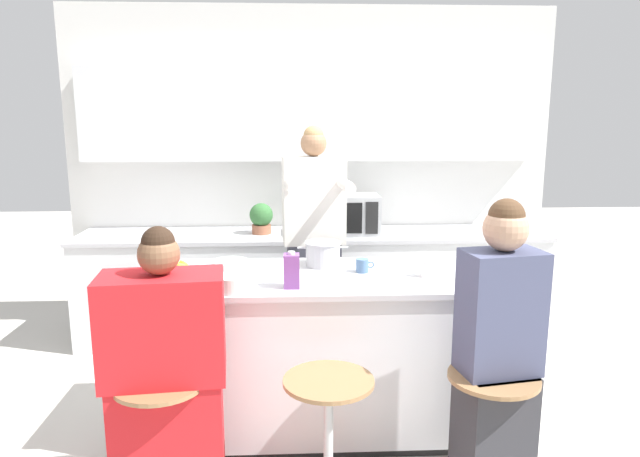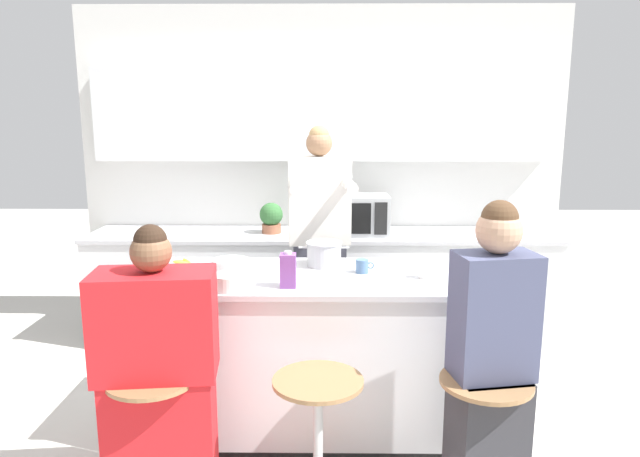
{
  "view_description": "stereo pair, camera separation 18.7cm",
  "coord_description": "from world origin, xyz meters",
  "px_view_note": "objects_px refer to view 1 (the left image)",
  "views": [
    {
      "loc": [
        -0.15,
        -3.1,
        1.81
      ],
      "look_at": [
        0.0,
        0.08,
        1.18
      ],
      "focal_mm": 32.0,
      "sensor_mm": 36.0,
      "label": 1
    },
    {
      "loc": [
        0.04,
        -3.1,
        1.81
      ],
      "look_at": [
        0.0,
        0.08,
        1.18
      ],
      "focal_mm": 32.0,
      "sensor_mm": 36.0,
      "label": 2
    }
  ],
  "objects_px": {
    "person_cooking": "(314,256)",
    "potted_plant": "(261,218)",
    "bar_stool_center": "(328,434)",
    "coffee_cup_near": "(362,265)",
    "bar_stool_rightmost": "(490,430)",
    "fruit_bowl": "(233,284)",
    "kitchen_island": "(321,351)",
    "microwave": "(345,215)",
    "person_seated_near": "(497,365)",
    "juice_carton": "(292,271)",
    "bar_stool_leftmost": "(163,436)",
    "banana_bunch": "(180,264)",
    "cooking_pot": "(323,254)",
    "coffee_cup_far": "(426,268)",
    "person_wrapped_blanket": "(166,384)"
  },
  "relations": [
    {
      "from": "bar_stool_leftmost",
      "to": "juice_carton",
      "type": "height_order",
      "value": "juice_carton"
    },
    {
      "from": "kitchen_island",
      "to": "banana_bunch",
      "type": "xyz_separation_m",
      "value": [
        -0.83,
        0.2,
        0.48
      ]
    },
    {
      "from": "cooking_pot",
      "to": "coffee_cup_near",
      "type": "distance_m",
      "value": 0.27
    },
    {
      "from": "bar_stool_center",
      "to": "juice_carton",
      "type": "bearing_deg",
      "value": 108.15
    },
    {
      "from": "bar_stool_center",
      "to": "person_cooking",
      "type": "relative_size",
      "value": 0.37
    },
    {
      "from": "banana_bunch",
      "to": "potted_plant",
      "type": "xyz_separation_m",
      "value": [
        0.42,
        1.21,
        0.06
      ]
    },
    {
      "from": "coffee_cup_far",
      "to": "banana_bunch",
      "type": "height_order",
      "value": "coffee_cup_far"
    },
    {
      "from": "kitchen_island",
      "to": "bar_stool_rightmost",
      "type": "xyz_separation_m",
      "value": [
        0.75,
        -0.73,
        -0.09
      ]
    },
    {
      "from": "person_wrapped_blanket",
      "to": "person_cooking",
      "type": "bearing_deg",
      "value": 56.61
    },
    {
      "from": "bar_stool_leftmost",
      "to": "coffee_cup_near",
      "type": "relative_size",
      "value": 6.21
    },
    {
      "from": "cooking_pot",
      "to": "coffee_cup_near",
      "type": "xyz_separation_m",
      "value": [
        0.22,
        -0.15,
        -0.03
      ]
    },
    {
      "from": "bar_stool_leftmost",
      "to": "potted_plant",
      "type": "xyz_separation_m",
      "value": [
        0.34,
        2.13,
        0.63
      ]
    },
    {
      "from": "person_wrapped_blanket",
      "to": "microwave",
      "type": "height_order",
      "value": "person_wrapped_blanket"
    },
    {
      "from": "kitchen_island",
      "to": "person_wrapped_blanket",
      "type": "xyz_separation_m",
      "value": [
        -0.73,
        -0.69,
        0.16
      ]
    },
    {
      "from": "juice_carton",
      "to": "potted_plant",
      "type": "relative_size",
      "value": 0.78
    },
    {
      "from": "fruit_bowl",
      "to": "microwave",
      "type": "distance_m",
      "value": 1.81
    },
    {
      "from": "bar_stool_center",
      "to": "coffee_cup_near",
      "type": "xyz_separation_m",
      "value": [
        0.24,
        0.77,
        0.59
      ]
    },
    {
      "from": "banana_bunch",
      "to": "microwave",
      "type": "bearing_deg",
      "value": 47.09
    },
    {
      "from": "microwave",
      "to": "banana_bunch",
      "type": "bearing_deg",
      "value": -132.91
    },
    {
      "from": "bar_stool_center",
      "to": "person_wrapped_blanket",
      "type": "bearing_deg",
      "value": 176.44
    },
    {
      "from": "person_seated_near",
      "to": "coffee_cup_near",
      "type": "bearing_deg",
      "value": 116.8
    },
    {
      "from": "bar_stool_rightmost",
      "to": "fruit_bowl",
      "type": "relative_size",
      "value": 3.7
    },
    {
      "from": "bar_stool_leftmost",
      "to": "coffee_cup_far",
      "type": "bearing_deg",
      "value": 25.85
    },
    {
      "from": "bar_stool_center",
      "to": "banana_bunch",
      "type": "xyz_separation_m",
      "value": [
        -0.83,
        0.93,
        0.57
      ]
    },
    {
      "from": "microwave",
      "to": "person_wrapped_blanket",
      "type": "bearing_deg",
      "value": -115.78
    },
    {
      "from": "bar_stool_rightmost",
      "to": "person_cooking",
      "type": "distance_m",
      "value": 1.69
    },
    {
      "from": "cooking_pot",
      "to": "microwave",
      "type": "height_order",
      "value": "microwave"
    },
    {
      "from": "bar_stool_leftmost",
      "to": "potted_plant",
      "type": "relative_size",
      "value": 2.65
    },
    {
      "from": "bar_stool_rightmost",
      "to": "fruit_bowl",
      "type": "height_order",
      "value": "fruit_bowl"
    },
    {
      "from": "coffee_cup_near",
      "to": "microwave",
      "type": "bearing_deg",
      "value": 89.19
    },
    {
      "from": "fruit_bowl",
      "to": "bar_stool_center",
      "type": "bearing_deg",
      "value": -43.69
    },
    {
      "from": "coffee_cup_near",
      "to": "microwave",
      "type": "height_order",
      "value": "microwave"
    },
    {
      "from": "person_seated_near",
      "to": "juice_carton",
      "type": "height_order",
      "value": "person_seated_near"
    },
    {
      "from": "person_cooking",
      "to": "potted_plant",
      "type": "relative_size",
      "value": 7.1
    },
    {
      "from": "juice_carton",
      "to": "microwave",
      "type": "relative_size",
      "value": 0.36
    },
    {
      "from": "bar_stool_leftmost",
      "to": "coffee_cup_near",
      "type": "distance_m",
      "value": 1.38
    },
    {
      "from": "bar_stool_leftmost",
      "to": "bar_stool_rightmost",
      "type": "distance_m",
      "value": 1.51
    },
    {
      "from": "bar_stool_center",
      "to": "fruit_bowl",
      "type": "height_order",
      "value": "fruit_bowl"
    },
    {
      "from": "person_seated_near",
      "to": "microwave",
      "type": "bearing_deg",
      "value": 94.5
    },
    {
      "from": "potted_plant",
      "to": "cooking_pot",
      "type": "bearing_deg",
      "value": -70.53
    },
    {
      "from": "kitchen_island",
      "to": "bar_stool_center",
      "type": "distance_m",
      "value": 0.74
    },
    {
      "from": "kitchen_island",
      "to": "person_seated_near",
      "type": "xyz_separation_m",
      "value": [
        0.78,
        -0.69,
        0.21
      ]
    },
    {
      "from": "bar_stool_center",
      "to": "kitchen_island",
      "type": "bearing_deg",
      "value": 90.0
    },
    {
      "from": "potted_plant",
      "to": "person_seated_near",
      "type": "bearing_deg",
      "value": -60.47
    },
    {
      "from": "cooking_pot",
      "to": "banana_bunch",
      "type": "bearing_deg",
      "value": 179.68
    },
    {
      "from": "coffee_cup_near",
      "to": "banana_bunch",
      "type": "bearing_deg",
      "value": 171.62
    },
    {
      "from": "coffee_cup_near",
      "to": "juice_carton",
      "type": "distance_m",
      "value": 0.49
    },
    {
      "from": "coffee_cup_far",
      "to": "juice_carton",
      "type": "xyz_separation_m",
      "value": [
        -0.75,
        -0.17,
        0.04
      ]
    },
    {
      "from": "fruit_bowl",
      "to": "coffee_cup_far",
      "type": "distance_m",
      "value": 1.07
    },
    {
      "from": "microwave",
      "to": "person_cooking",
      "type": "bearing_deg",
      "value": -112.14
    }
  ]
}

